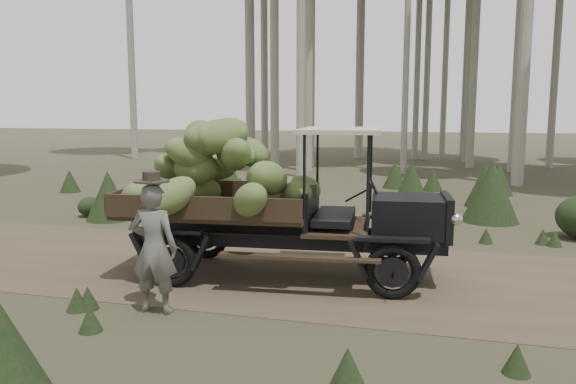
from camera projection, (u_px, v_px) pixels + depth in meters
The scene contains 5 objects.
ground at pixel (294, 272), 8.65m from camera, with size 120.00×120.00×0.00m, color #473D2B.
dirt_track at pixel (294, 272), 8.65m from camera, with size 70.00×4.00×0.01m, color brown.
banana_truck at pixel (254, 183), 8.24m from camera, with size 4.98×2.55×2.46m.
farmer at pixel (154, 247), 6.81m from camera, with size 0.60×0.45×1.75m.
undergrowth at pixel (435, 274), 6.64m from camera, with size 22.23×21.63×1.39m.
Camera 1 is at (2.11, -8.12, 2.46)m, focal length 35.00 mm.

